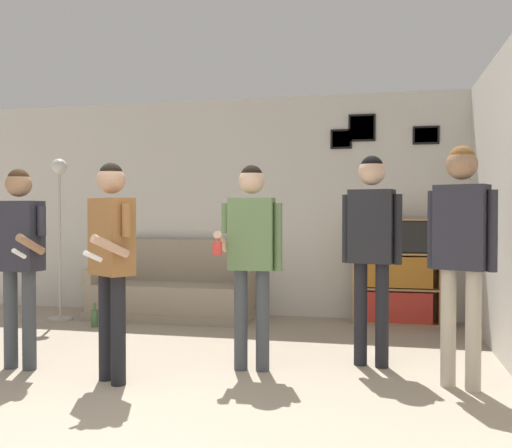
# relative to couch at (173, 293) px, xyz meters

# --- Properties ---
(ground_plane) EXTENTS (20.00, 20.00, 0.00)m
(ground_plane) POSITION_rel_couch_xyz_m (0.87, -3.66, -0.30)
(ground_plane) COLOR gray
(wall_back) EXTENTS (7.60, 0.08, 2.70)m
(wall_back) POSITION_rel_couch_xyz_m (0.88, 0.41, 1.05)
(wall_back) COLOR beige
(wall_back) RESTS_ON ground_plane
(couch) EXTENTS (1.98, 0.80, 0.94)m
(couch) POSITION_rel_couch_xyz_m (0.00, 0.00, 0.00)
(couch) COLOR gray
(couch) RESTS_ON ground_plane
(bookshelf) EXTENTS (0.98, 0.30, 1.21)m
(bookshelf) POSITION_rel_couch_xyz_m (2.64, 0.19, 0.30)
(bookshelf) COLOR #A87F51
(bookshelf) RESTS_ON ground_plane
(floor_lamp) EXTENTS (0.28, 0.28, 1.91)m
(floor_lamp) POSITION_rel_couch_xyz_m (-1.25, -0.47, 0.94)
(floor_lamp) COLOR #ADA89E
(floor_lamp) RESTS_ON ground_plane
(person_player_foreground_left) EXTENTS (0.50, 0.47, 1.64)m
(person_player_foreground_left) POSITION_rel_couch_xyz_m (-0.42, -2.43, 0.70)
(person_player_foreground_left) COLOR #3D4247
(person_player_foreground_left) RESTS_ON ground_plane
(person_player_foreground_center) EXTENTS (0.43, 0.59, 1.65)m
(person_player_foreground_center) POSITION_rel_couch_xyz_m (0.49, -2.61, 0.71)
(person_player_foreground_center) COLOR black
(person_player_foreground_center) RESTS_ON ground_plane
(person_watcher_holding_cup) EXTENTS (0.50, 0.42, 1.66)m
(person_watcher_holding_cup) POSITION_rel_couch_xyz_m (1.45, -2.06, 0.72)
(person_watcher_holding_cup) COLOR #3D4247
(person_watcher_holding_cup) RESTS_ON ground_plane
(person_spectator_near_bookshelf) EXTENTS (0.49, 0.27, 1.75)m
(person_spectator_near_bookshelf) POSITION_rel_couch_xyz_m (2.39, -1.73, 0.78)
(person_spectator_near_bookshelf) COLOR black
(person_spectator_near_bookshelf) RESTS_ON ground_plane
(person_spectator_far_right) EXTENTS (0.46, 0.33, 1.76)m
(person_spectator_far_right) POSITION_rel_couch_xyz_m (3.04, -2.20, 0.79)
(person_spectator_far_right) COLOR #B7AD99
(person_spectator_far_right) RESTS_ON ground_plane
(bottle_on_floor) EXTENTS (0.08, 0.08, 0.27)m
(bottle_on_floor) POSITION_rel_couch_xyz_m (-0.66, -0.74, -0.20)
(bottle_on_floor) COLOR #3D6638
(bottle_on_floor) RESTS_ON ground_plane
(drinking_cup) EXTENTS (0.08, 0.08, 0.10)m
(drinking_cup) POSITION_rel_couch_xyz_m (2.63, 0.19, 0.96)
(drinking_cup) COLOR red
(drinking_cup) RESTS_ON bookshelf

